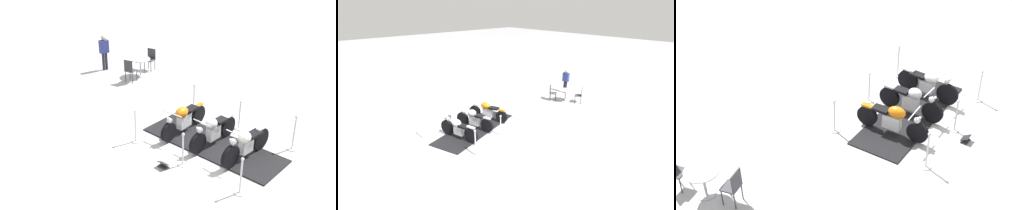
{
  "view_description": "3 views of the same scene",
  "coord_description": "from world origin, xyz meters",
  "views": [
    {
      "loc": [
        -6.71,
        -8.76,
        6.7
      ],
      "look_at": [
        -0.47,
        1.96,
        0.67
      ],
      "focal_mm": 44.0,
      "sensor_mm": 36.0,
      "label": 1
    },
    {
      "loc": [
        9.5,
        -6.72,
        5.69
      ],
      "look_at": [
        0.44,
        1.63,
        0.94
      ],
      "focal_mm": 28.51,
      "sensor_mm": 36.0,
      "label": 2
    },
    {
      "loc": [
        -7.99,
        9.01,
        8.2
      ],
      "look_at": [
        0.45,
        2.2,
        1.03
      ],
      "focal_mm": 50.69,
      "sensor_mm": 36.0,
      "label": 3
    }
  ],
  "objects": [
    {
      "name": "ground_plane",
      "position": [
        0.0,
        0.0,
        0.0
      ],
      "size": [
        80.0,
        80.0,
        0.0
      ],
      "primitive_type": "plane",
      "color": "#B2B2B7"
    },
    {
      "name": "info_placard",
      "position": [
        -1.92,
        -0.27,
        0.06
      ],
      "size": [
        0.3,
        0.36,
        0.2
      ],
      "rotation": [
        0.0,
        0.0,
        1.88
      ],
      "color": "#333338",
      "rests_on": "ground_plane"
    },
    {
      "name": "stanchion_right_rear",
      "position": [
        -0.79,
        -2.27,
        0.36
      ],
      "size": [
        0.32,
        0.32,
        1.08
      ],
      "color": "silver",
      "rests_on": "ground_plane"
    },
    {
      "name": "stanchion_left_rear",
      "position": [
        1.96,
        -1.4,
        0.36
      ],
      "size": [
        0.34,
        0.34,
        1.14
      ],
      "color": "silver",
      "rests_on": "ground_plane"
    },
    {
      "name": "stanchion_left_front",
      "position": [
        0.79,
        2.27,
        0.33
      ],
      "size": [
        0.33,
        0.33,
        1.05
      ],
      "color": "silver",
      "rests_on": "ground_plane"
    },
    {
      "name": "cafe_chair_across_table",
      "position": [
        -0.02,
        5.89,
        0.56
      ],
      "size": [
        0.55,
        0.55,
        0.99
      ],
      "rotation": [
        0.0,
        0.0,
        0.54
      ],
      "color": "#2D2D33",
      "rests_on": "ground_plane"
    },
    {
      "name": "motorcycle_chrome",
      "position": [
        -0.03,
        -0.01,
        0.53
      ],
      "size": [
        2.08,
        0.8,
        0.98
      ],
      "rotation": [
        0.0,
        0.0,
        -2.87
      ],
      "color": "black",
      "rests_on": "display_platform"
    },
    {
      "name": "stanchion_right_front",
      "position": [
        -1.96,
        1.4,
        0.38
      ],
      "size": [
        0.3,
        0.3,
        1.11
      ],
      "color": "silver",
      "rests_on": "ground_plane"
    },
    {
      "name": "bystander_person",
      "position": [
        -0.37,
        7.76,
        0.95
      ],
      "size": [
        0.41,
        0.24,
        1.59
      ],
      "rotation": [
        0.0,
        0.0,
        -1.51
      ],
      "color": "#23232D",
      "rests_on": "ground_plane"
    },
    {
      "name": "stanchion_left_mid",
      "position": [
        1.38,
        0.44,
        0.31
      ],
      "size": [
        0.34,
        0.34,
        1.03
      ],
      "color": "silver",
      "rests_on": "ground_plane"
    },
    {
      "name": "cafe_table",
      "position": [
        0.69,
        6.32,
        0.58
      ],
      "size": [
        0.86,
        0.86,
        0.77
      ],
      "color": "#B7B7BC",
      "rests_on": "ground_plane"
    },
    {
      "name": "stanchion_right_mid",
      "position": [
        -1.38,
        -0.44,
        0.37
      ],
      "size": [
        0.29,
        0.29,
        1.04
      ],
      "color": "silver",
      "rests_on": "ground_plane"
    },
    {
      "name": "motorcycle_cream",
      "position": [
        0.33,
        -1.12,
        0.53
      ],
      "size": [
        2.1,
        0.76,
        1.03
      ],
      "rotation": [
        0.0,
        0.0,
        -2.91
      ],
      "color": "black",
      "rests_on": "display_platform"
    },
    {
      "name": "motorcycle_copper",
      "position": [
        -0.39,
        1.1,
        0.53
      ],
      "size": [
        2.12,
        1.03,
        0.93
      ],
      "rotation": [
        0.0,
        0.0,
        -2.79
      ],
      "color": "black",
      "rests_on": "display_platform"
    },
    {
      "name": "cafe_chair_near_table",
      "position": [
        1.4,
        6.74,
        0.55
      ],
      "size": [
        0.55,
        0.55,
        0.96
      ],
      "rotation": [
        0.0,
        0.0,
        -2.61
      ],
      "color": "#2D2D33",
      "rests_on": "ground_plane"
    },
    {
      "name": "display_platform",
      "position": [
        0.0,
        0.0,
        0.02
      ],
      "size": [
        2.88,
        4.8,
        0.04
      ],
      "primitive_type": "cube",
      "rotation": [
        0.0,
        0.0,
        -1.26
      ],
      "color": "black",
      "rests_on": "ground_plane"
    }
  ]
}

